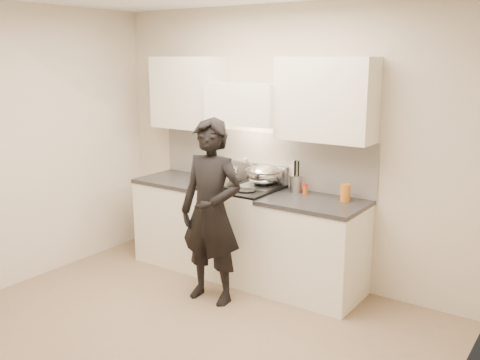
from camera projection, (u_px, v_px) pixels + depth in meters
The scene contains 11 objects.
ground_plane at pixel (169, 342), 4.22m from camera, with size 4.00×4.00×0.00m, color #866C4F.
room_shell at pixel (189, 135), 4.20m from camera, with size 4.04×3.54×2.70m.
stove at pixel (240, 231), 5.43m from camera, with size 0.76×0.65×0.96m.
counter_right at pixel (313, 248), 4.97m from camera, with size 0.92×0.67×0.92m.
counter_left at pixel (181, 219), 5.86m from camera, with size 0.82×0.67×0.92m.
wok at pixel (264, 174), 5.30m from camera, with size 0.38×0.47×0.31m.
stock_pot at pixel (225, 176), 5.27m from camera, with size 0.37×0.32×0.18m.
utensil_crock at pixel (296, 182), 5.15m from camera, with size 0.12×0.12×0.31m.
spice_jar at pixel (305, 189), 5.10m from camera, with size 0.05×0.05×0.10m.
oil_glass at pixel (345, 193), 4.82m from camera, with size 0.09×0.09×0.16m.
person at pixel (211, 212), 4.79m from camera, with size 0.61×0.40×1.68m, color black.
Camera 1 is at (2.64, -2.83, 2.20)m, focal length 40.00 mm.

